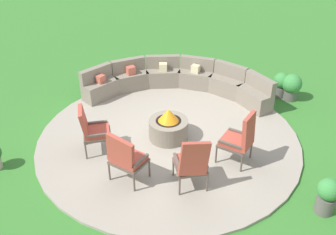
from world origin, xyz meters
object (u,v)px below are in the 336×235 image
Objects in this scene: lounge_chair_front_right at (125,157)px; lounge_chair_back_right at (240,138)px; potted_plant_1 at (130,65)px; lounge_chair_back_left at (192,162)px; potted_plant_4 at (292,86)px; potted_plant_0 at (328,195)px; curved_stone_bench at (177,82)px; potted_plant_5 at (281,84)px; fire_pit at (168,127)px; lounge_chair_front_left at (92,129)px.

lounge_chair_back_right reaches higher than lounge_chair_front_right.
potted_plant_1 is at bearing 62.34° from lounge_chair_back_right.
lounge_chair_back_left is 4.35m from potted_plant_4.
potted_plant_0 is (1.23, -1.37, -0.24)m from lounge_chair_back_right.
curved_stone_bench is 2.93m from potted_plant_4.
lounge_chair_back_right reaches higher than potted_plant_5.
fire_pit is at bearing 93.53° from lounge_chair_back_left.
potted_plant_0 is 1.31× the size of potted_plant_1.
fire_pit is 0.76× the size of lounge_chair_back_left.
potted_plant_0 is 6.62m from potted_plant_1.
lounge_chair_front_right is at bearing -89.05° from potted_plant_1.
lounge_chair_front_left is at bearing -99.72° from potted_plant_1.
potted_plant_0 is (2.24, -4.34, 0.01)m from curved_stone_bench.
lounge_chair_front_left is at bearing -157.08° from potted_plant_4.
lounge_chair_back_left is (0.33, -1.60, 0.29)m from fire_pit.
lounge_chair_front_left is 4.57m from potted_plant_0.
curved_stone_bench is 4.56× the size of lounge_chair_front_left.
fire_pit is 1.64m from lounge_chair_front_left.
lounge_chair_back_right is at bearing -71.23° from curved_stone_bench.
lounge_chair_back_left is 2.37m from potted_plant_0.
potted_plant_1 is (-2.29, 4.23, -0.34)m from lounge_chair_back_right.
potted_plant_0 is at bearing -57.86° from potted_plant_1.
potted_plant_0 is 1.07× the size of potted_plant_5.
potted_plant_4 is at bearing -41.58° from potted_plant_5.
potted_plant_5 is at bearing 107.60° from lounge_chair_front_left.
lounge_chair_back_right is 4.82m from potted_plant_1.
potted_plant_5 is (3.88, 3.20, -0.26)m from lounge_chair_front_right.
lounge_chair_back_left is at bearing 157.72° from lounge_chair_back_right.
lounge_chair_back_left is 1.22m from lounge_chair_back_right.
fire_pit is at bearing 138.45° from potted_plant_0.
lounge_chair_front_left reaches higher than potted_plant_0.
curved_stone_bench is 3.66m from lounge_chair_back_left.
fire_pit is 1.66m from lounge_chair_back_right.
lounge_chair_front_left is 1.57× the size of potted_plant_5.
lounge_chair_back_right is 3.23m from potted_plant_5.
lounge_chair_front_left is 1.21m from lounge_chair_front_right.
fire_pit is 3.63m from potted_plant_4.
potted_plant_1 is 0.77× the size of potted_plant_4.
potted_plant_4 is at bearing -2.53° from lounge_chair_back_right.
potted_plant_4 is at bearing -8.16° from curved_stone_bench.
fire_pit is at bearing 96.02° from lounge_chair_front_left.
lounge_chair_front_right is 1.56× the size of potted_plant_0.
potted_plant_5 is (2.69, 3.42, -0.26)m from lounge_chair_back_left.
lounge_chair_back_right is 3.19m from potted_plant_4.
lounge_chair_back_right is at bearing -34.22° from fire_pit.
lounge_chair_back_left is 1.61× the size of potted_plant_4.
lounge_chair_front_right reaches higher than potted_plant_4.
lounge_chair_front_left reaches higher than curved_stone_bench.
fire_pit reaches higher than potted_plant_4.
lounge_chair_back_left is 1.71× the size of potted_plant_5.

